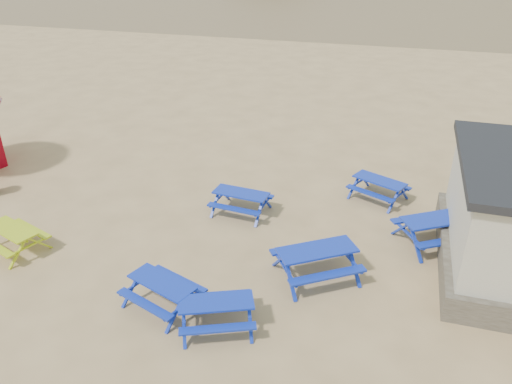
% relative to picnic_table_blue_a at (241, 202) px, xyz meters
% --- Properties ---
extents(ground, '(400.00, 400.00, 0.00)m').
position_rel_picnic_table_blue_a_xyz_m(ground, '(-0.75, -1.82, -0.37)').
color(ground, tan).
rests_on(ground, ground).
extents(wet_sand, '(400.00, 400.00, 0.00)m').
position_rel_picnic_table_blue_a_xyz_m(wet_sand, '(-0.75, 53.18, -0.37)').
color(wet_sand, brown).
rests_on(wet_sand, ground).
extents(picnic_table_blue_a, '(1.88, 1.57, 0.74)m').
position_rel_picnic_table_blue_a_xyz_m(picnic_table_blue_a, '(0.00, 0.00, 0.00)').
color(picnic_table_blue_a, '#003EB5').
rests_on(picnic_table_blue_a, ground).
extents(picnic_table_blue_b, '(2.17, 2.00, 0.73)m').
position_rel_picnic_table_blue_a_xyz_m(picnic_table_blue_b, '(4.17, 2.20, -0.00)').
color(picnic_table_blue_b, '#003EB5').
rests_on(picnic_table_blue_b, ground).
extents(picnic_table_blue_c, '(2.59, 2.47, 0.85)m').
position_rel_picnic_table_blue_a_xyz_m(picnic_table_blue_c, '(5.94, -0.12, 0.06)').
color(picnic_table_blue_c, '#003EB5').
rests_on(picnic_table_blue_c, ground).
extents(picnic_table_blue_d, '(2.07, 1.87, 0.72)m').
position_rel_picnic_table_blue_a_xyz_m(picnic_table_blue_d, '(-0.41, -4.84, -0.01)').
color(picnic_table_blue_d, '#003EB5').
rests_on(picnic_table_blue_d, ground).
extents(picnic_table_blue_e, '(2.10, 1.92, 0.71)m').
position_rel_picnic_table_blue_a_xyz_m(picnic_table_blue_e, '(1.08, -5.14, -0.01)').
color(picnic_table_blue_e, '#003EB5').
rests_on(picnic_table_blue_e, ground).
extents(picnic_table_blue_f, '(2.62, 2.52, 0.86)m').
position_rel_picnic_table_blue_a_xyz_m(picnic_table_blue_f, '(2.93, -2.65, 0.06)').
color(picnic_table_blue_f, '#003EB5').
rests_on(picnic_table_blue_f, ground).
extents(picnic_table_yellow, '(2.02, 1.82, 0.70)m').
position_rel_picnic_table_blue_a_xyz_m(picnic_table_yellow, '(-5.53, -3.86, -0.02)').
color(picnic_table_yellow, '#9BD50F').
rests_on(picnic_table_yellow, ground).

